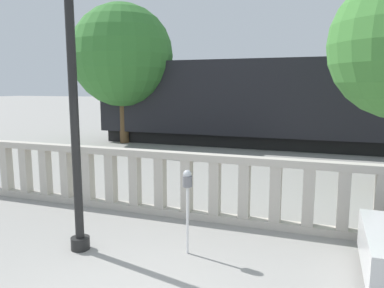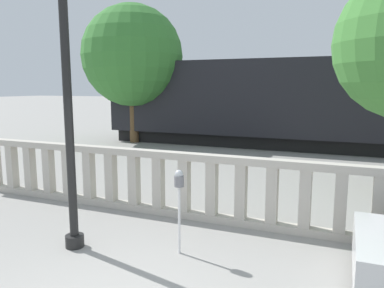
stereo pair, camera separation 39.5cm
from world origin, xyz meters
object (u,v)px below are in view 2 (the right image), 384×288
Objects in this scene: lamppost at (64,28)px; parking_meter at (179,188)px; tree_right at (132,56)px; train_near at (329,102)px.

lamppost reaches higher than parking_meter.
parking_meter is 0.21× the size of tree_right.
tree_right is at bearing 124.60° from parking_meter.
train_near is at bearing 82.04° from parking_meter.
lamppost is 12.33m from train_near.
train_near is at bearing 8.64° from tree_right.
tree_right is (-5.25, 10.50, 0.50)m from lamppost.
tree_right is at bearing 116.56° from lamppost.
parking_meter is at bearing -97.96° from train_near.
train_near is at bearing 74.48° from lamppost.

